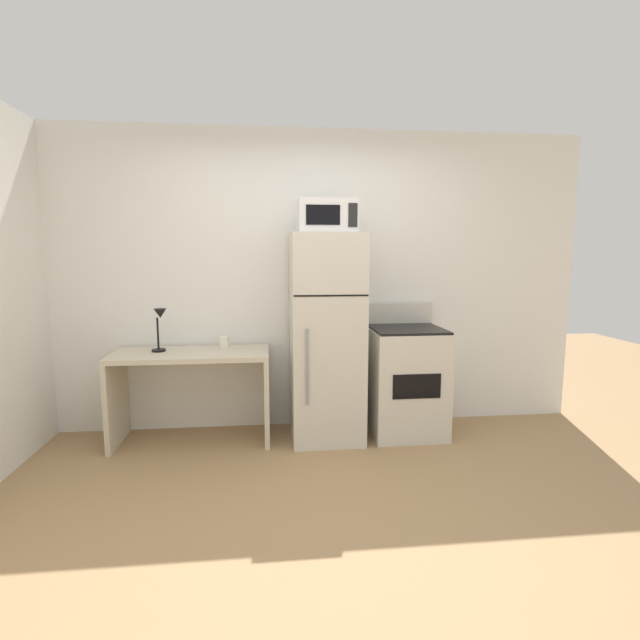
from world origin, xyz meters
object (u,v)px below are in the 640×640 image
object	(u,v)px
oven_range	(406,380)
desk_lamp	(160,322)
refrigerator	(326,337)
microwave	(327,217)
desk	(192,378)
coffee_mug	(224,342)

from	to	relation	value
oven_range	desk_lamp	bearing A→B (deg)	178.63
refrigerator	microwave	world-z (taller)	microwave
desk_lamp	refrigerator	bearing A→B (deg)	-2.51
desk_lamp	desk	bearing A→B (deg)	-6.87
coffee_mug	microwave	xyz separation A→B (m)	(0.85, -0.19, 1.04)
desk	refrigerator	distance (m)	1.15
desk	desk_lamp	size ratio (longest dim) A/B	3.55
desk	desk_lamp	world-z (taller)	desk_lamp
desk	coffee_mug	bearing A→B (deg)	28.43
desk	desk_lamp	xyz separation A→B (m)	(-0.24, 0.03, 0.46)
microwave	desk_lamp	bearing A→B (deg)	176.59
coffee_mug	oven_range	world-z (taller)	oven_range
desk	microwave	bearing A→B (deg)	-2.64
desk	desk_lamp	distance (m)	0.52
desk_lamp	oven_range	xyz separation A→B (m)	(2.04, -0.05, -0.52)
refrigerator	microwave	size ratio (longest dim) A/B	3.70
desk	oven_range	distance (m)	1.80
desk_lamp	microwave	distance (m)	1.59
desk_lamp	coffee_mug	bearing A→B (deg)	12.28
desk_lamp	oven_range	size ratio (longest dim) A/B	0.32
desk	oven_range	xyz separation A→B (m)	(1.79, -0.02, -0.06)
desk_lamp	refrigerator	xyz separation A→B (m)	(1.35, -0.06, -0.14)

